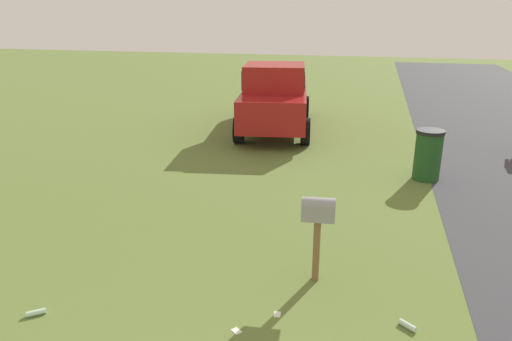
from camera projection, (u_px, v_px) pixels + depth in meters
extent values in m
cube|color=brown|center=(316.00, 250.00, 6.48)|extent=(0.09, 0.09, 0.91)
cube|color=gray|center=(318.00, 213.00, 6.30)|extent=(0.23, 0.46, 0.22)
cylinder|color=gray|center=(319.00, 205.00, 6.27)|extent=(0.23, 0.46, 0.20)
cube|color=red|center=(319.00, 205.00, 6.38)|extent=(0.02, 0.04, 0.18)
cube|color=maroon|center=(276.00, 101.00, 14.75)|extent=(5.58, 2.63, 0.90)
cube|color=maroon|center=(275.00, 77.00, 13.88)|extent=(2.05, 1.97, 0.76)
cube|color=black|center=(275.00, 77.00, 13.88)|extent=(2.01, 2.00, 0.53)
cube|color=maroon|center=(304.00, 80.00, 15.62)|extent=(2.77, 0.49, 0.12)
cube|color=maroon|center=(252.00, 79.00, 15.78)|extent=(2.77, 0.49, 0.12)
cylinder|color=black|center=(305.00, 131.00, 13.16)|extent=(0.79, 0.37, 0.76)
cylinder|color=black|center=(239.00, 130.00, 13.33)|extent=(0.79, 0.37, 0.76)
cylinder|color=black|center=(305.00, 107.00, 16.50)|extent=(0.79, 0.37, 0.76)
cylinder|color=black|center=(252.00, 106.00, 16.67)|extent=(0.79, 0.37, 0.76)
cylinder|color=#1E4C1E|center=(428.00, 157.00, 10.40)|extent=(0.58, 0.58, 1.04)
cylinder|color=black|center=(431.00, 132.00, 10.22)|extent=(0.61, 0.61, 0.08)
cylinder|color=#B2D8BF|center=(407.00, 325.00, 5.60)|extent=(0.19, 0.22, 0.07)
cube|color=silver|center=(277.00, 314.00, 5.85)|extent=(0.13, 0.10, 0.01)
cylinder|color=#B2D8BF|center=(36.00, 313.00, 5.83)|extent=(0.19, 0.22, 0.07)
cube|color=silver|center=(236.00, 331.00, 5.55)|extent=(0.14, 0.15, 0.01)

